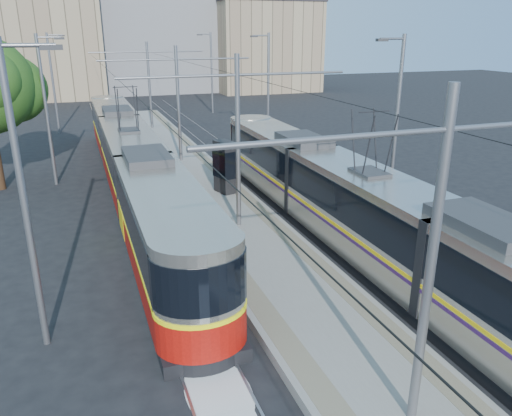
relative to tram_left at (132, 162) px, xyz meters
name	(u,v)px	position (x,y,z in m)	size (l,w,h in m)	color
ground	(325,329)	(3.60, -14.91, -1.71)	(160.00, 160.00, 0.00)	black
platform	(192,174)	(3.60, 2.09, -1.56)	(4.00, 50.00, 0.30)	gray
tactile_strip_left	(167,174)	(2.15, 2.09, -1.40)	(0.70, 50.00, 0.01)	gray
tactile_strip_right	(216,169)	(5.05, 2.09, -1.40)	(0.70, 50.00, 0.01)	gray
rails	(192,176)	(3.60, 2.09, -1.69)	(8.71, 70.00, 0.03)	gray
tram_left	(132,162)	(0.00, 0.00, 0.00)	(2.43, 31.64, 5.50)	black
tram_right	(366,211)	(7.20, -11.05, 0.15)	(2.43, 27.78, 5.50)	black
catenary	(201,106)	(3.60, -0.76, 2.82)	(9.20, 70.00, 7.00)	slate
street_lamps	(175,97)	(3.60, 6.09, 2.48)	(15.18, 38.22, 8.00)	slate
shelter	(225,166)	(4.35, -2.34, -0.02)	(1.03, 1.35, 2.64)	black
building_left	(32,35)	(-6.40, 45.09, 5.98)	(16.32, 12.24, 15.35)	gray
building_centre	(157,37)	(9.60, 49.09, 5.61)	(18.36, 14.28, 14.60)	slate
building_right	(264,46)	(23.60, 43.09, 4.44)	(14.28, 10.20, 12.28)	gray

